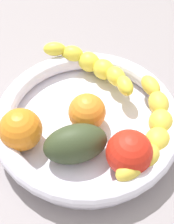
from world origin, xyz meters
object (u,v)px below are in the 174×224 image
at_px(fruit_bowl, 87,121).
at_px(banana_draped_left, 94,66).
at_px(orange_mid_left, 89,111).
at_px(tomato_red, 131,151).
at_px(orange_front, 21,130).
at_px(avocado_dark, 75,144).
at_px(banana_draped_right, 153,129).

height_order(fruit_bowl, banana_draped_left, banana_draped_left).
height_order(orange_mid_left, tomato_red, tomato_red).
distance_m(orange_front, tomato_red, 0.17).
distance_m(orange_front, avocado_dark, 0.09).
xyz_separation_m(banana_draped_right, orange_front, (-0.16, 0.12, 0.01)).
bearing_deg(fruit_bowl, avocado_dark, -143.89).
xyz_separation_m(banana_draped_left, orange_mid_left, (-0.07, -0.08, 0.00)).
height_order(banana_draped_right, orange_mid_left, orange_mid_left).
distance_m(banana_draped_right, orange_mid_left, 0.10).
distance_m(orange_front, orange_mid_left, 0.11).
relative_size(banana_draped_left, tomato_red, 2.87).
bearing_deg(banana_draped_left, banana_draped_right, -94.55).
bearing_deg(avocado_dark, orange_mid_left, 34.08).
bearing_deg(orange_mid_left, orange_front, 162.51).
distance_m(fruit_bowl, avocado_dark, 0.06).
height_order(orange_front, avocado_dark, orange_front).
relative_size(orange_mid_left, avocado_dark, 0.63).
distance_m(banana_draped_right, tomato_red, 0.06).
bearing_deg(tomato_red, orange_front, 128.85).
height_order(fruit_bowl, tomato_red, tomato_red).
height_order(orange_front, tomato_red, tomato_red).
relative_size(orange_front, avocado_dark, 0.68).
xyz_separation_m(orange_mid_left, tomato_red, (0.00, -0.10, 0.00)).
height_order(fruit_bowl, avocado_dark, avocado_dark).
distance_m(fruit_bowl, orange_mid_left, 0.02).
bearing_deg(banana_draped_right, orange_mid_left, 124.68).
distance_m(orange_mid_left, avocado_dark, 0.06).
relative_size(orange_front, orange_mid_left, 1.09).
distance_m(banana_draped_right, avocado_dark, 0.12).
relative_size(banana_draped_right, orange_mid_left, 2.97).
relative_size(fruit_bowl, orange_front, 4.59).
xyz_separation_m(fruit_bowl, avocado_dark, (-0.05, -0.04, 0.02)).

